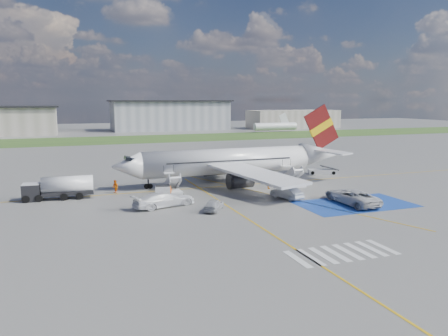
{
  "coord_description": "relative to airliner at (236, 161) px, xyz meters",
  "views": [
    {
      "loc": [
        -23.09,
        -47.25,
        12.62
      ],
      "look_at": [
        -2.87,
        7.41,
        3.5
      ],
      "focal_mm": 35.0,
      "sensor_mm": 36.0,
      "label": 1
    }
  ],
  "objects": [
    {
      "name": "van_white_a",
      "position": [
        8.25,
        -17.58,
        -2.18
      ],
      "size": [
        3.01,
        6.48,
        2.43
      ],
      "primitive_type": "imported",
      "rotation": [
        0.0,
        0.0,
        3.15
      ],
      "color": "silver",
      "rests_on": "ground"
    },
    {
      "name": "airstairs_fwd",
      "position": [
        -11.01,
        -5.3,
        -2.77
      ],
      "size": [
        1.9,
        5.2,
        3.6
      ],
      "color": "silver",
      "rests_on": "ground"
    },
    {
      "name": "ground",
      "position": [
        -1.51,
        -14.0,
        -3.39
      ],
      "size": [
        400.0,
        400.0,
        0.0
      ],
      "primitive_type": "plane",
      "color": "#60605E",
      "rests_on": "ground"
    },
    {
      "name": "fuel_tanker",
      "position": [
        -25.45,
        -2.5,
        -2.17
      ],
      "size": [
        8.65,
        2.78,
        2.92
      ],
      "rotation": [
        0.0,
        0.0,
        -0.05
      ],
      "color": "black",
      "rests_on": "ground"
    },
    {
      "name": "airliner",
      "position": [
        0.0,
        0.0,
        0.0
      ],
      "size": [
        36.81,
        32.95,
        11.92
      ],
      "color": "silver",
      "rests_on": "ground"
    },
    {
      "name": "car_silver_b",
      "position": [
        2.06,
        -12.5,
        -2.62
      ],
      "size": [
        2.88,
        4.97,
        1.55
      ],
      "primitive_type": "imported",
      "rotation": [
        0.0,
        0.0,
        3.42
      ],
      "color": "#A8ABAF",
      "rests_on": "ground"
    },
    {
      "name": "taxiway_line_main",
      "position": [
        -1.51,
        -2.0,
        -3.39
      ],
      "size": [
        120.0,
        0.2,
        0.01
      ],
      "primitive_type": "cube",
      "color": "gold",
      "rests_on": "ground"
    },
    {
      "name": "belt_loader",
      "position": [
        17.06,
        2.37,
        -3.01
      ],
      "size": [
        5.26,
        3.33,
        1.53
      ],
      "rotation": [
        0.0,
        0.0,
        -0.38
      ],
      "color": "silver",
      "rests_on": "ground"
    },
    {
      "name": "staging_box",
      "position": [
        8.49,
        -18.0,
        -3.39
      ],
      "size": [
        14.0,
        8.0,
        0.01
      ],
      "primitive_type": "cube",
      "color": "navy",
      "rests_on": "ground"
    },
    {
      "name": "car_silver_a",
      "position": [
        -8.7,
        -14.98,
        -2.71
      ],
      "size": [
        3.61,
        4.2,
        1.36
      ],
      "primitive_type": "imported",
      "rotation": [
        0.0,
        0.0,
        2.53
      ],
      "color": "#AFB1B6",
      "rests_on": "ground"
    },
    {
      "name": "crew_nose",
      "position": [
        -18.26,
        -1.43,
        -2.48
      ],
      "size": [
        1.04,
        1.11,
        1.82
      ],
      "primitive_type": "imported",
      "rotation": [
        0.0,
        0.0,
        -1.04
      ],
      "color": "orange",
      "rests_on": "ground"
    },
    {
      "name": "gpu_cart",
      "position": [
        -12.73,
        -6.07,
        -2.68
      ],
      "size": [
        2.1,
        1.55,
        1.59
      ],
      "rotation": [
        0.0,
        0.0,
        -0.19
      ],
      "color": "silver",
      "rests_on": "ground"
    },
    {
      "name": "crosswalk",
      "position": [
        -3.31,
        -32.0,
        -3.39
      ],
      "size": [
        9.0,
        4.0,
        0.01
      ],
      "color": "silver",
      "rests_on": "ground"
    },
    {
      "name": "terminal_centre",
      "position": [
        18.49,
        121.0,
        2.61
      ],
      "size": [
        48.0,
        18.0,
        12.0
      ],
      "primitive_type": "cube",
      "color": "gray",
      "rests_on": "ground"
    },
    {
      "name": "crew_aft",
      "position": [
        2.68,
        -5.95,
        -2.55
      ],
      "size": [
        0.53,
        1.03,
        1.69
      ],
      "primitive_type": "imported",
      "rotation": [
        0.0,
        0.0,
        1.69
      ],
      "color": "orange",
      "rests_on": "ground"
    },
    {
      "name": "taxiway_line_cross",
      "position": [
        -6.51,
        -24.0,
        -3.39
      ],
      "size": [
        0.2,
        60.0,
        0.01
      ],
      "primitive_type": "cube",
      "color": "gold",
      "rests_on": "ground"
    },
    {
      "name": "grass_strip",
      "position": [
        -1.51,
        81.0,
        -3.39
      ],
      "size": [
        400.0,
        30.0,
        0.01
      ],
      "primitive_type": "cube",
      "color": "#2D4C1E",
      "rests_on": "ground"
    },
    {
      "name": "van_white_b",
      "position": [
        -13.65,
        -11.14,
        -2.25
      ],
      "size": [
        6.25,
        3.83,
        2.28
      ],
      "primitive_type": "imported",
      "rotation": [
        0.0,
        0.0,
        1.84
      ],
      "color": "white",
      "rests_on": "ground"
    },
    {
      "name": "airstairs_aft",
      "position": [
        7.49,
        -5.3,
        -2.77
      ],
      "size": [
        1.9,
        5.2,
        3.6
      ],
      "color": "silver",
      "rests_on": "ground"
    },
    {
      "name": "terminal_east",
      "position": [
        73.49,
        114.0,
        0.61
      ],
      "size": [
        40.0,
        16.0,
        8.0
      ],
      "primitive_type": "cube",
      "color": "gray",
      "rests_on": "ground"
    },
    {
      "name": "crew_fwd",
      "position": [
        -11.85,
        -6.64,
        -2.62
      ],
      "size": [
        0.62,
        0.47,
        1.54
      ],
      "primitive_type": "imported",
      "rotation": [
        0.0,
        0.0,
        0.2
      ],
      "color": "orange",
      "rests_on": "ground"
    },
    {
      "name": "taxiway_line_diag",
      "position": [
        -1.51,
        -2.0,
        -3.39
      ],
      "size": [
        20.71,
        56.45,
        0.01
      ],
      "primitive_type": "cube",
      "rotation": [
        0.0,
        0.0,
        0.35
      ],
      "color": "gold",
      "rests_on": "ground"
    }
  ]
}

